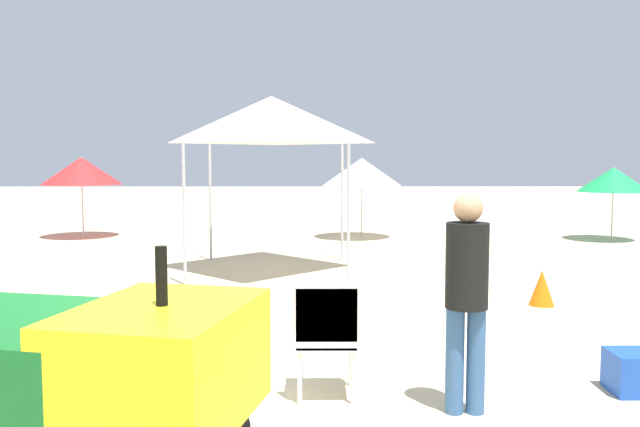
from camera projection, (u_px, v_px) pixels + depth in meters
The scene contains 9 objects.
ground at pixel (184, 419), 4.94m from camera, with size 80.00×80.00×0.00m, color beige.
utility_cart at pixel (23, 375), 3.53m from camera, with size 2.75×1.77×1.50m.
stacked_plastic_chairs at pixel (326, 325), 5.30m from camera, with size 0.48×0.48×1.02m.
lifeguard_near_center at pixel (467, 288), 4.99m from camera, with size 0.32×0.32×1.68m.
popup_canopy at pixel (271, 120), 11.18m from camera, with size 2.54×2.54×2.97m.
beach_umbrella_left at pixel (82, 171), 16.10m from camera, with size 1.89×1.89×1.96m.
beach_umbrella_mid at pixel (362, 172), 15.95m from camera, with size 1.89×1.89×1.93m.
beach_umbrella_far at pixel (613, 180), 15.51m from camera, with size 1.64×1.64×1.72m.
traffic_cone_near at pixel (542, 288), 8.73m from camera, with size 0.33×0.33×0.47m, color orange.
Camera 1 is at (0.99, -4.80, 1.94)m, focal length 37.35 mm.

